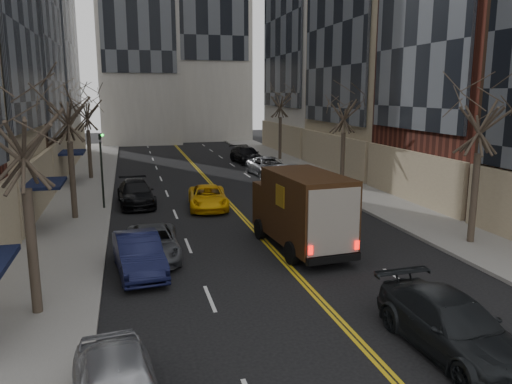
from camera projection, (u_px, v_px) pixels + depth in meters
sidewalk_left at (82, 194)px, 33.23m from camera, size 4.00×66.00×0.15m
sidewalk_right at (333, 182)px, 37.63m from camera, size 4.00×66.00×0.15m
tree_lf_near at (19, 110)px, 14.03m from camera, size 3.20×3.20×8.41m
tree_lf_mid at (66, 95)px, 25.35m from camera, size 3.20×3.20×8.91m
tree_lf_far at (86, 101)px, 37.80m from camera, size 3.20×3.20×8.12m
tree_rt_near at (483, 99)px, 21.13m from camera, size 3.20×3.20×8.71m
tree_rt_mid at (345, 100)px, 34.48m from camera, size 3.20×3.20×8.32m
tree_rt_far at (281, 92)px, 48.61m from camera, size 3.20×3.20×9.11m
traffic_signal at (101, 162)px, 28.33m from camera, size 0.29×0.26×4.70m
ups_truck at (301, 211)px, 21.42m from camera, size 2.96×6.43×3.43m
observer_sedan at (452, 325)px, 13.04m from camera, size 2.26×5.19×1.49m
taxi at (208, 197)px, 29.25m from camera, size 2.60×4.89×1.31m
pedestrian at (312, 217)px, 23.64m from camera, size 0.53×0.71×1.79m
parked_lf_b at (139, 254)px, 18.78m from camera, size 2.06×4.66×1.49m
parked_lf_c at (153, 243)px, 20.48m from camera, size 2.15×4.59×1.27m
parked_lf_d at (136, 193)px, 30.10m from camera, size 2.36×5.12×1.45m
parked_lf_e at (135, 189)px, 31.51m from camera, size 1.66×4.10×1.40m
parked_rt_a at (289, 175)px, 36.47m from camera, size 1.86×4.54×1.46m
parked_rt_b at (269, 167)px, 40.37m from camera, size 2.88×5.67×1.54m
parked_rt_c at (246, 155)px, 47.89m from camera, size 2.66×5.54×1.56m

